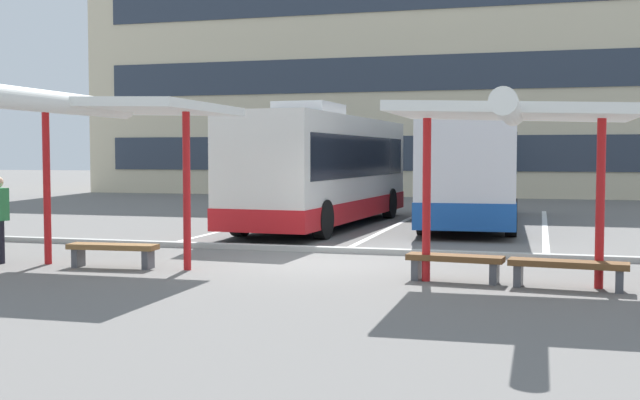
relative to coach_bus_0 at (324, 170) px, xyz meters
The scene contains 13 objects.
ground_plane 8.18m from the coach_bus_0, 75.54° to the right, with size 160.00×160.00×0.00m, color slate.
terminal_building 25.47m from the coach_bus_0, 85.29° to the left, with size 40.62×15.56×18.77m.
coach_bus_0 is the anchor object (origin of this frame).
coach_bus_1 4.68m from the coach_bus_0, 26.69° to the left, with size 2.96×10.98×3.59m.
lane_stripe_0 3.15m from the coach_bus_0, 151.43° to the left, with size 0.16×14.00×0.01m, color white.
lane_stripe_1 2.90m from the coach_bus_0, 32.57° to the left, with size 0.16×14.00×0.01m, color white.
lane_stripe_2 6.68m from the coach_bus_0, 11.38° to the left, with size 0.16×14.00×0.01m, color white.
waiting_shelter_1 9.81m from the coach_bus_0, 99.13° to the right, with size 3.96×5.19×3.17m.
bench_2 9.64m from the coach_bus_0, 99.30° to the right, with size 1.74×0.55×0.45m.
waiting_shelter_2 11.29m from the coach_bus_0, 59.33° to the right, with size 3.76×4.75×2.97m.
bench_3 10.60m from the coach_bus_0, 62.64° to the right, with size 1.64×0.57×0.45m.
bench_4 11.73m from the coach_bus_0, 55.32° to the right, with size 1.87×0.60×0.45m.
platform_kerb 6.58m from the coach_bus_0, 71.75° to the right, with size 44.00×0.24×0.12m, color #ADADA8.
Camera 1 is at (4.19, -14.86, 2.13)m, focal length 44.39 mm.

